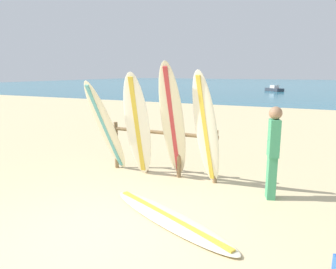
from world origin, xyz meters
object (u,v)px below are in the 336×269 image
object	(u,v)px
beachgoer_standing	(273,149)
small_boat_offshore	(274,89)
surfboard_leaning_far_left	(106,127)
surfboard_leaning_left	(138,126)
surfboard_leaning_center_left	(173,123)
surfboard_rack	(162,145)
surfboard_leaning_center	(206,130)
surfboard_lying_on_sand	(168,218)

from	to	relation	value
beachgoer_standing	small_boat_offshore	world-z (taller)	beachgoer_standing
surfboard_leaning_far_left	surfboard_leaning_left	size ratio (longest dim) A/B	0.93
surfboard_leaning_center_left	small_boat_offshore	bearing A→B (deg)	93.69
surfboard_rack	beachgoer_standing	world-z (taller)	beachgoer_standing
surfboard_leaning_far_left	surfboard_leaning_center	xyz separation A→B (m)	(2.29, 0.11, 0.10)
surfboard_lying_on_sand	surfboard_rack	bearing A→B (deg)	119.08
surfboard_rack	surfboard_leaning_center_left	xyz separation A→B (m)	(0.40, -0.32, 0.56)
surfboard_leaning_far_left	small_boat_offshore	distance (m)	33.70
surfboard_leaning_far_left	surfboard_lying_on_sand	world-z (taller)	surfboard_leaning_far_left
surfboard_rack	surfboard_leaning_far_left	world-z (taller)	surfboard_leaning_far_left
surfboard_leaning_center	surfboard_rack	bearing A→B (deg)	163.73
surfboard_rack	surfboard_leaning_far_left	xyz separation A→B (m)	(-1.17, -0.44, 0.37)
surfboard_leaning_left	small_boat_offshore	distance (m)	33.71
surfboard_rack	surfboard_leaning_left	world-z (taller)	surfboard_leaning_left
surfboard_leaning_left	beachgoer_standing	bearing A→B (deg)	1.36
surfboard_leaning_far_left	beachgoer_standing	xyz separation A→B (m)	(3.54, 0.09, -0.13)
surfboard_rack	surfboard_lying_on_sand	distance (m)	2.30
surfboard_rack	small_boat_offshore	distance (m)	33.30
surfboard_leaning_far_left	surfboard_leaning_center_left	bearing A→B (deg)	4.40
surfboard_rack	small_boat_offshore	size ratio (longest dim) A/B	1.09
surfboard_leaning_left	surfboard_leaning_center_left	bearing A→B (deg)	7.39
small_boat_offshore	surfboard_rack	bearing A→B (deg)	-86.97
surfboard_leaning_center_left	surfboard_leaning_left	bearing A→B (deg)	-172.61
surfboard_leaning_left	surfboard_leaning_center	bearing A→B (deg)	3.59
surfboard_leaning_far_left	surfboard_leaning_center_left	size ratio (longest dim) A/B	0.85
surfboard_leaning_center_left	small_boat_offshore	world-z (taller)	surfboard_leaning_center_left
beachgoer_standing	small_boat_offshore	size ratio (longest dim) A/B	0.72
small_boat_offshore	surfboard_leaning_left	bearing A→B (deg)	-87.63
surfboard_leaning_center	surfboard_leaning_far_left	bearing A→B (deg)	-177.14
surfboard_leaning_far_left	beachgoer_standing	size ratio (longest dim) A/B	1.26
surfboard_leaning_far_left	beachgoer_standing	distance (m)	3.55
surfboard_rack	surfboard_leaning_left	bearing A→B (deg)	-131.15
surfboard_leaning_left	beachgoer_standing	size ratio (longest dim) A/B	1.36
surfboard_rack	surfboard_leaning_center	xyz separation A→B (m)	(1.12, -0.33, 0.48)
surfboard_rack	small_boat_offshore	xyz separation A→B (m)	(-1.76, 33.25, -0.42)
surfboard_leaning_center	surfboard_lying_on_sand	bearing A→B (deg)	-91.67
surfboard_leaning_far_left	surfboard_leaning_left	world-z (taller)	surfboard_leaning_left
surfboard_rack	surfboard_lying_on_sand	size ratio (longest dim) A/B	0.93
surfboard_rack	surfboard_lying_on_sand	world-z (taller)	surfboard_rack
surfboard_rack	surfboard_leaning_left	size ratio (longest dim) A/B	1.12
surfboard_leaning_left	surfboard_leaning_center_left	distance (m)	0.78
surfboard_rack	surfboard_leaning_center	size ratio (longest dim) A/B	1.10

